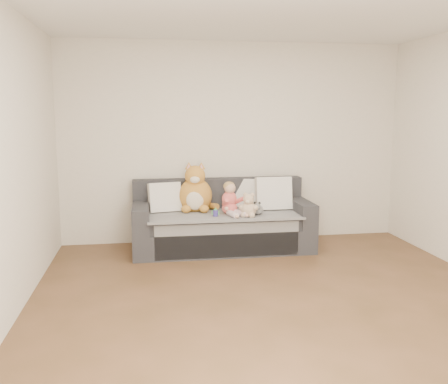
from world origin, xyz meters
The scene contains 10 objects.
room_shell centered at (0.00, 0.42, 1.30)m, with size 5.00×5.00×5.00m.
sofa centered at (-0.23, 2.06, 0.31)m, with size 2.20×0.94×0.85m.
cushion_left centered at (-0.93, 2.17, 0.65)m, with size 0.43×0.26×0.38m.
cushion_right_back centered at (0.17, 2.27, 0.66)m, with size 0.44×0.30×0.38m.
cushion_right_front centered at (0.45, 2.09, 0.68)m, with size 0.45×0.21×0.43m.
toddler centered at (-0.14, 1.87, 0.64)m, with size 0.29×0.41×0.40m.
plush_cat centered at (-0.54, 2.17, 0.71)m, with size 0.51×0.43×0.64m.
teddy_bear centered at (0.04, 1.70, 0.59)m, with size 0.22×0.19×0.30m.
plush_cow centered at (0.17, 1.79, 0.54)m, with size 0.14×0.21×0.17m.
sippy_cup centered at (-0.34, 1.77, 0.53)m, with size 0.09×0.08×0.10m.
Camera 1 is at (-1.15, -3.99, 1.72)m, focal length 40.00 mm.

